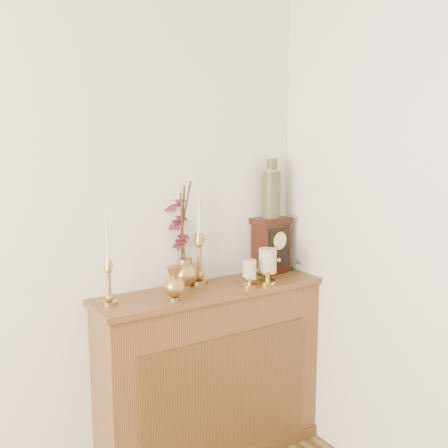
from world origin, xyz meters
TOP-DOWN VIEW (x-y plane):
  - console_shelf at (1.40, 2.10)m, footprint 1.24×0.34m
  - candlestick_left at (0.86, 2.11)m, footprint 0.07×0.07m
  - candlestick_center at (1.38, 2.19)m, footprint 0.09×0.09m
  - bud_vase at (1.14, 2.00)m, footprint 0.10×0.10m
  - ginger_jar at (1.28, 2.23)m, footprint 0.22×0.24m
  - pillar_candle_left at (1.56, 2.00)m, footprint 0.08×0.08m
  - pillar_candle_right at (1.68, 2.00)m, footprint 0.10×0.10m
  - ivy_garland at (1.89, 2.13)m, footprint 0.37×0.19m
  - mantel_clock at (1.84, 2.18)m, footprint 0.22×0.17m
  - ceramic_vase at (1.84, 2.19)m, footprint 0.10×0.10m

SIDE VIEW (x-z plane):
  - console_shelf at x=1.40m, z-range -0.03..0.90m
  - ivy_garland at x=1.89m, z-range 0.91..0.98m
  - pillar_candle_left at x=1.56m, z-range 0.93..1.08m
  - bud_vase at x=1.14m, z-range 0.93..1.09m
  - pillar_candle_right at x=1.68m, z-range 0.93..1.13m
  - candlestick_left at x=0.86m, z-range 0.86..1.28m
  - mantel_clock at x=1.84m, z-range 0.93..1.24m
  - candlestick_center at x=1.38m, z-range 0.83..1.39m
  - ginger_jar at x=1.28m, z-range 0.90..1.45m
  - ceramic_vase at x=1.84m, z-range 1.22..1.55m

